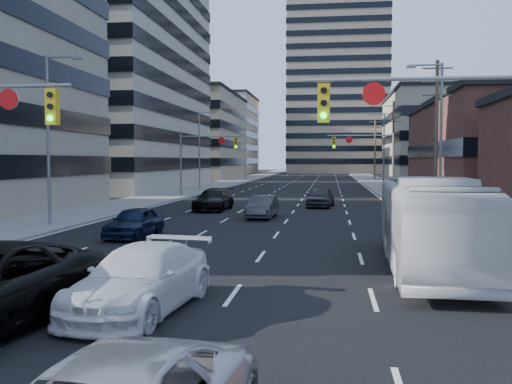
% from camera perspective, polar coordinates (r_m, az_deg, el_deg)
% --- Properties ---
extents(ground, '(400.00, 400.00, 0.00)m').
position_cam_1_polar(ground, '(10.15, -19.09, -17.35)').
color(ground, black).
rests_on(ground, ground).
extents(road_surface, '(18.00, 300.00, 0.02)m').
position_cam_1_polar(road_surface, '(138.60, 5.68, 1.75)').
color(road_surface, black).
rests_on(road_surface, ground).
extents(sidewalk_left, '(5.00, 300.00, 0.15)m').
position_cam_1_polar(sidewalk_left, '(139.43, 0.95, 1.80)').
color(sidewalk_left, slate).
rests_on(sidewalk_left, ground).
extents(sidewalk_right, '(5.00, 300.00, 0.15)m').
position_cam_1_polar(sidewalk_right, '(138.71, 10.43, 1.74)').
color(sidewalk_right, slate).
rests_on(sidewalk_right, ground).
extents(office_left_mid, '(26.00, 34.00, 28.00)m').
position_cam_1_polar(office_left_mid, '(76.02, -17.27, 10.99)').
color(office_left_mid, '#ADA089').
rests_on(office_left_mid, ground).
extents(office_left_far, '(20.00, 30.00, 16.00)m').
position_cam_1_polar(office_left_far, '(112.21, -7.19, 5.47)').
color(office_left_far, gray).
rests_on(office_left_far, ground).
extents(office_right_far, '(22.00, 28.00, 14.00)m').
position_cam_1_polar(office_right_far, '(98.74, 19.63, 5.04)').
color(office_right_far, gray).
rests_on(office_right_far, ground).
extents(apartment_tower, '(26.00, 26.00, 58.00)m').
position_cam_1_polar(apartment_tower, '(160.53, 8.16, 12.31)').
color(apartment_tower, gray).
rests_on(apartment_tower, ground).
extents(bg_block_left, '(24.00, 24.00, 20.00)m').
position_cam_1_polar(bg_block_left, '(152.10, -4.83, 5.64)').
color(bg_block_left, '#ADA089').
rests_on(bg_block_left, ground).
extents(bg_block_right, '(22.00, 22.00, 12.00)m').
position_cam_1_polar(bg_block_right, '(141.25, 18.81, 4.05)').
color(bg_block_right, gray).
rests_on(bg_block_right, ground).
extents(signal_near_right, '(6.59, 0.33, 6.00)m').
position_cam_1_polar(signal_near_right, '(16.80, 18.34, 5.75)').
color(signal_near_right, slate).
rests_on(signal_near_right, ground).
extents(signal_far_left, '(6.09, 0.33, 6.00)m').
position_cam_1_polar(signal_far_left, '(54.81, -5.19, 4.01)').
color(signal_far_left, slate).
rests_on(signal_far_left, ground).
extents(signal_far_right, '(6.09, 0.33, 6.00)m').
position_cam_1_polar(signal_far_right, '(53.59, 11.10, 3.98)').
color(signal_far_right, slate).
rests_on(signal_far_right, ground).
extents(utility_pole_block, '(2.20, 0.28, 11.00)m').
position_cam_1_polar(utility_pole_block, '(45.23, 17.59, 5.91)').
color(utility_pole_block, '#4C3D2D').
rests_on(utility_pole_block, ground).
extents(utility_pole_midblock, '(2.20, 0.28, 11.00)m').
position_cam_1_polar(utility_pole_midblock, '(74.93, 13.55, 4.84)').
color(utility_pole_midblock, '#4C3D2D').
rests_on(utility_pole_midblock, ground).
extents(utility_pole_distant, '(2.20, 0.28, 11.00)m').
position_cam_1_polar(utility_pole_distant, '(104.81, 11.81, 4.38)').
color(utility_pole_distant, '#4C3D2D').
rests_on(utility_pole_distant, ground).
extents(streetlight_left_near, '(2.03, 0.22, 9.00)m').
position_cam_1_polar(streetlight_left_near, '(32.07, -19.83, 5.74)').
color(streetlight_left_near, slate).
rests_on(streetlight_left_near, ground).
extents(streetlight_left_mid, '(2.03, 0.22, 9.00)m').
position_cam_1_polar(streetlight_left_mid, '(65.17, -5.55, 4.54)').
color(streetlight_left_mid, slate).
rests_on(streetlight_left_mid, ground).
extents(streetlight_left_far, '(2.03, 0.22, 9.00)m').
position_cam_1_polar(streetlight_left_far, '(99.58, -1.00, 4.09)').
color(streetlight_left_far, slate).
rests_on(streetlight_left_far, ground).
extents(streetlight_right_near, '(2.03, 0.22, 9.00)m').
position_cam_1_polar(streetlight_right_near, '(34.06, 17.74, 5.62)').
color(streetlight_right_near, slate).
rests_on(streetlight_right_near, ground).
extents(streetlight_right_far, '(2.03, 0.22, 9.00)m').
position_cam_1_polar(streetlight_right_far, '(68.77, 12.53, 4.41)').
color(streetlight_right_far, slate).
rests_on(streetlight_right_far, ground).
extents(white_van, '(2.69, 5.42, 1.51)m').
position_cam_1_polar(white_van, '(13.73, -11.43, -8.53)').
color(white_van, silver).
rests_on(white_van, ground).
extents(transit_bus, '(2.96, 10.85, 2.99)m').
position_cam_1_polar(transit_bus, '(19.16, 16.91, -3.03)').
color(transit_bus, '#BCBCBC').
rests_on(transit_bus, ground).
extents(sedan_blue, '(1.94, 4.23, 1.41)m').
position_cam_1_polar(sedan_blue, '(26.51, -12.08, -2.99)').
color(sedan_blue, black).
rests_on(sedan_blue, ground).
extents(sedan_grey_center, '(1.65, 4.24, 1.37)m').
position_cam_1_polar(sedan_grey_center, '(34.60, 0.64, -1.50)').
color(sedan_grey_center, '#38393B').
rests_on(sedan_grey_center, ground).
extents(sedan_black_far, '(2.27, 5.26, 1.51)m').
position_cam_1_polar(sedan_black_far, '(39.99, -4.26, -0.78)').
color(sedan_black_far, black).
rests_on(sedan_black_far, ground).
extents(sedan_grey_right, '(2.27, 4.56, 1.49)m').
position_cam_1_polar(sedan_grey_right, '(42.93, 6.48, -0.53)').
color(sedan_grey_right, '#313134').
rests_on(sedan_grey_right, ground).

